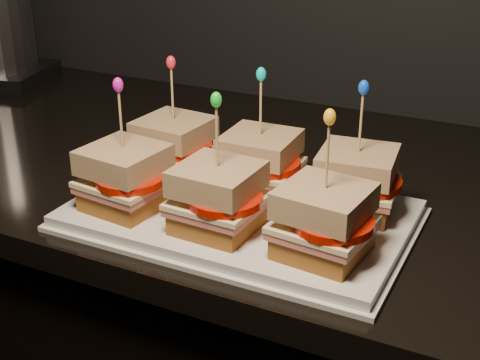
% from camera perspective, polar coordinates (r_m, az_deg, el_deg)
% --- Properties ---
extents(granite_slab, '(2.18, 0.64, 0.04)m').
position_cam_1_polar(granite_slab, '(1.03, -4.92, 1.63)').
color(granite_slab, black).
rests_on(granite_slab, cabinet).
extents(platter, '(0.39, 0.24, 0.02)m').
position_cam_1_polar(platter, '(0.80, 0.00, -3.01)').
color(platter, silver).
rests_on(platter, granite_slab).
extents(platter_rim, '(0.40, 0.25, 0.01)m').
position_cam_1_polar(platter_rim, '(0.80, 0.00, -3.39)').
color(platter_rim, silver).
rests_on(platter_rim, granite_slab).
extents(sandwich_0_bread_bot, '(0.09, 0.09, 0.02)m').
position_cam_1_polar(sandwich_0_bread_bot, '(0.89, -5.54, 1.27)').
color(sandwich_0_bread_bot, brown).
rests_on(sandwich_0_bread_bot, platter).
extents(sandwich_0_ham, '(0.10, 0.10, 0.01)m').
position_cam_1_polar(sandwich_0_ham, '(0.88, -5.58, 2.20)').
color(sandwich_0_ham, '#BF5951').
rests_on(sandwich_0_ham, sandwich_0_bread_bot).
extents(sandwich_0_cheese, '(0.10, 0.10, 0.01)m').
position_cam_1_polar(sandwich_0_cheese, '(0.88, -5.60, 2.63)').
color(sandwich_0_cheese, '#FFECAE').
rests_on(sandwich_0_cheese, sandwich_0_ham).
extents(sandwich_0_tomato, '(0.08, 0.08, 0.01)m').
position_cam_1_polar(sandwich_0_tomato, '(0.87, -5.15, 2.83)').
color(sandwich_0_tomato, '#BA1504').
rests_on(sandwich_0_tomato, sandwich_0_cheese).
extents(sandwich_0_bread_top, '(0.09, 0.09, 0.03)m').
position_cam_1_polar(sandwich_0_bread_top, '(0.87, -5.67, 4.25)').
color(sandwich_0_bread_top, brown).
rests_on(sandwich_0_bread_top, sandwich_0_tomato).
extents(sandwich_0_pick, '(0.00, 0.00, 0.09)m').
position_cam_1_polar(sandwich_0_pick, '(0.86, -5.79, 7.04)').
color(sandwich_0_pick, tan).
rests_on(sandwich_0_pick, sandwich_0_bread_top).
extents(sandwich_0_frill, '(0.01, 0.01, 0.02)m').
position_cam_1_polar(sandwich_0_frill, '(0.85, -5.92, 9.95)').
color(sandwich_0_frill, red).
rests_on(sandwich_0_frill, sandwich_0_pick).
extents(sandwich_1_bread_bot, '(0.09, 0.09, 0.02)m').
position_cam_1_polar(sandwich_1_bread_bot, '(0.84, 1.69, -0.19)').
color(sandwich_1_bread_bot, brown).
rests_on(sandwich_1_bread_bot, platter).
extents(sandwich_1_ham, '(0.09, 0.09, 0.01)m').
position_cam_1_polar(sandwich_1_ham, '(0.83, 1.70, 0.79)').
color(sandwich_1_ham, '#BF5951').
rests_on(sandwich_1_ham, sandwich_1_bread_bot).
extents(sandwich_1_cheese, '(0.10, 0.09, 0.01)m').
position_cam_1_polar(sandwich_1_cheese, '(0.83, 1.71, 1.24)').
color(sandwich_1_cheese, '#FFECAE').
rests_on(sandwich_1_cheese, sandwich_1_ham).
extents(sandwich_1_tomato, '(0.08, 0.08, 0.01)m').
position_cam_1_polar(sandwich_1_tomato, '(0.81, 2.30, 1.43)').
color(sandwich_1_tomato, '#BA1504').
rests_on(sandwich_1_tomato, sandwich_1_cheese).
extents(sandwich_1_bread_top, '(0.09, 0.09, 0.03)m').
position_cam_1_polar(sandwich_1_bread_top, '(0.82, 1.73, 2.95)').
color(sandwich_1_bread_top, brown).
rests_on(sandwich_1_bread_top, sandwich_1_tomato).
extents(sandwich_1_pick, '(0.00, 0.00, 0.09)m').
position_cam_1_polar(sandwich_1_pick, '(0.80, 1.77, 5.91)').
color(sandwich_1_pick, tan).
rests_on(sandwich_1_pick, sandwich_1_bread_top).
extents(sandwich_1_frill, '(0.01, 0.01, 0.02)m').
position_cam_1_polar(sandwich_1_frill, '(0.79, 1.81, 9.02)').
color(sandwich_1_frill, '#06B8B1').
rests_on(sandwich_1_frill, sandwich_1_pick).
extents(sandwich_2_bread_bot, '(0.09, 0.09, 0.02)m').
position_cam_1_polar(sandwich_2_bread_bot, '(0.80, 9.76, -1.82)').
color(sandwich_2_bread_bot, brown).
rests_on(sandwich_2_bread_bot, platter).
extents(sandwich_2_ham, '(0.10, 0.10, 0.01)m').
position_cam_1_polar(sandwich_2_ham, '(0.79, 9.84, -0.80)').
color(sandwich_2_ham, '#BF5951').
rests_on(sandwich_2_ham, sandwich_2_bread_bot).
extents(sandwich_2_cheese, '(0.10, 0.10, 0.01)m').
position_cam_1_polar(sandwich_2_cheese, '(0.79, 9.88, -0.34)').
color(sandwich_2_cheese, '#FFECAE').
rests_on(sandwich_2_cheese, sandwich_2_ham).
extents(sandwich_2_tomato, '(0.08, 0.08, 0.01)m').
position_cam_1_polar(sandwich_2_tomato, '(0.78, 10.63, -0.17)').
color(sandwich_2_tomato, '#BA1504').
rests_on(sandwich_2_tomato, sandwich_2_cheese).
extents(sandwich_2_bread_top, '(0.09, 0.09, 0.03)m').
position_cam_1_polar(sandwich_2_bread_top, '(0.78, 10.01, 1.44)').
color(sandwich_2_bread_top, brown).
rests_on(sandwich_2_bread_top, sandwich_2_tomato).
extents(sandwich_2_pick, '(0.00, 0.00, 0.09)m').
position_cam_1_polar(sandwich_2_pick, '(0.76, 10.25, 4.52)').
color(sandwich_2_pick, tan).
rests_on(sandwich_2_pick, sandwich_2_bread_top).
extents(sandwich_2_frill, '(0.01, 0.01, 0.02)m').
position_cam_1_polar(sandwich_2_frill, '(0.75, 10.51, 7.77)').
color(sandwich_2_frill, blue).
rests_on(sandwich_2_frill, sandwich_2_pick).
extents(sandwich_3_bread_bot, '(0.09, 0.09, 0.02)m').
position_cam_1_polar(sandwich_3_bread_bot, '(0.81, -9.65, -1.49)').
color(sandwich_3_bread_bot, brown).
rests_on(sandwich_3_bread_bot, platter).
extents(sandwich_3_ham, '(0.10, 0.10, 0.01)m').
position_cam_1_polar(sandwich_3_ham, '(0.80, -9.72, -0.48)').
color(sandwich_3_ham, '#BF5951').
rests_on(sandwich_3_ham, sandwich_3_bread_bot).
extents(sandwich_3_cheese, '(0.10, 0.10, 0.01)m').
position_cam_1_polar(sandwich_3_cheese, '(0.80, -9.76, -0.03)').
color(sandwich_3_cheese, '#FFECAE').
rests_on(sandwich_3_cheese, sandwich_3_ham).
extents(sandwich_3_tomato, '(0.08, 0.08, 0.01)m').
position_cam_1_polar(sandwich_3_tomato, '(0.78, -9.33, 0.15)').
color(sandwich_3_tomato, '#BA1504').
rests_on(sandwich_3_tomato, sandwich_3_cheese).
extents(sandwich_3_bread_top, '(0.09, 0.09, 0.03)m').
position_cam_1_polar(sandwich_3_bread_top, '(0.79, -9.89, 1.73)').
color(sandwich_3_bread_top, brown).
rests_on(sandwich_3_bread_top, sandwich_3_tomato).
extents(sandwich_3_pick, '(0.00, 0.00, 0.09)m').
position_cam_1_polar(sandwich_3_pick, '(0.77, -10.13, 4.79)').
color(sandwich_3_pick, tan).
rests_on(sandwich_3_pick, sandwich_3_bread_top).
extents(sandwich_3_frill, '(0.01, 0.01, 0.02)m').
position_cam_1_polar(sandwich_3_frill, '(0.76, -10.37, 8.00)').
color(sandwich_3_frill, '#C81595').
rests_on(sandwich_3_frill, sandwich_3_pick).
extents(sandwich_4_bread_bot, '(0.09, 0.09, 0.02)m').
position_cam_1_polar(sandwich_4_bread_bot, '(0.75, -1.89, -3.34)').
color(sandwich_4_bread_bot, brown).
rests_on(sandwich_4_bread_bot, platter).
extents(sandwich_4_ham, '(0.10, 0.09, 0.01)m').
position_cam_1_polar(sandwich_4_ham, '(0.74, -1.91, -2.27)').
color(sandwich_4_ham, '#BF5951').
rests_on(sandwich_4_ham, sandwich_4_bread_bot).
extents(sandwich_4_cheese, '(0.10, 0.09, 0.01)m').
position_cam_1_polar(sandwich_4_cheese, '(0.74, -1.92, -1.78)').
color(sandwich_4_cheese, '#FFECAE').
rests_on(sandwich_4_cheese, sandwich_4_ham).
extents(sandwich_4_tomato, '(0.08, 0.08, 0.01)m').
position_cam_1_polar(sandwich_4_tomato, '(0.72, -1.31, -1.62)').
color(sandwich_4_tomato, '#BA1504').
rests_on(sandwich_4_tomato, sandwich_4_cheese).
extents(sandwich_4_bread_top, '(0.09, 0.09, 0.03)m').
position_cam_1_polar(sandwich_4_bread_top, '(0.73, -1.95, 0.10)').
color(sandwich_4_bread_top, brown).
rests_on(sandwich_4_bread_top, sandwich_4_tomato).
extents(sandwich_4_pick, '(0.00, 0.00, 0.09)m').
position_cam_1_polar(sandwich_4_pick, '(0.71, -2.00, 3.39)').
color(sandwich_4_pick, tan).
rests_on(sandwich_4_pick, sandwich_4_bread_top).
extents(sandwich_4_frill, '(0.01, 0.01, 0.02)m').
position_cam_1_polar(sandwich_4_frill, '(0.69, -2.05, 6.86)').
color(sandwich_4_frill, green).
rests_on(sandwich_4_frill, sandwich_4_pick).
extents(sandwich_5_bread_bot, '(0.09, 0.09, 0.02)m').
position_cam_1_polar(sandwich_5_bread_bot, '(0.70, 7.04, -5.39)').
color(sandwich_5_bread_bot, brown).
rests_on(sandwich_5_bread_bot, platter).
extents(sandwich_5_ham, '(0.10, 0.10, 0.01)m').
position_cam_1_polar(sandwich_5_ham, '(0.70, 7.11, -4.27)').
color(sandwich_5_ham, '#BF5951').
rests_on(sandwich_5_ham, sandwich_5_bread_bot).
extents(sandwich_5_cheese, '(0.10, 0.10, 0.01)m').
position_cam_1_polar(sandwich_5_cheese, '(0.69, 7.14, -3.76)').
color(sandwich_5_cheese, '#FFECAE').
rests_on(sandwich_5_cheese, sandwich_5_ham).
extents(sandwich_5_tomato, '(0.08, 0.08, 0.01)m').
position_cam_1_polar(sandwich_5_tomato, '(0.68, 7.95, -3.62)').
color(sandwich_5_tomato, '#BA1504').
rests_on(sandwich_5_tomato, sandwich_5_cheese).
extents(sandwich_5_bread_top, '(0.09, 0.09, 0.03)m').
position_cam_1_polar(sandwich_5_bread_top, '(0.68, 7.25, -1.79)').
color(sandwich_5_bread_top, brown).
rests_on(sandwich_5_bread_top, sandwich_5_tomato).
extents(sandwich_5_pick, '(0.00, 0.00, 0.09)m').
position_cam_1_polar(sandwich_5_pick, '(0.66, 7.45, 1.67)').
color(sandwich_5_pick, tan).
rests_on(sandwich_5_pick, sandwich_5_bread_top).
extents(sandwich_5_frill, '(0.01, 0.01, 0.02)m').
position_cam_1_polar(sandwich_5_frill, '(0.65, 7.67, 5.35)').
color(sandwich_5_frill, '#FBA71C').
rests_on(sandwich_5_frill, sandwich_5_pick).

